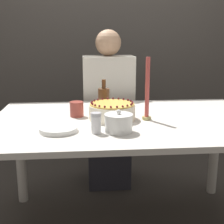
{
  "coord_description": "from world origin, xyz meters",
  "views": [
    {
      "loc": [
        -0.26,
        -1.75,
        1.22
      ],
      "look_at": [
        -0.1,
        -0.01,
        0.79
      ],
      "focal_mm": 50.0,
      "sensor_mm": 36.0,
      "label": 1
    }
  ],
  "objects_px": {
    "cake": "(112,111)",
    "sugar_bowl": "(119,123)",
    "bottle": "(104,99)",
    "candle": "(147,94)",
    "person_man_blue_shirt": "(108,119)",
    "sugar_shaker": "(96,123)"
  },
  "relations": [
    {
      "from": "cake",
      "to": "person_man_blue_shirt",
      "type": "height_order",
      "value": "person_man_blue_shirt"
    },
    {
      "from": "cake",
      "to": "person_man_blue_shirt",
      "type": "relative_size",
      "value": 0.21
    },
    {
      "from": "person_man_blue_shirt",
      "to": "sugar_bowl",
      "type": "bearing_deg",
      "value": 88.59
    },
    {
      "from": "bottle",
      "to": "sugar_shaker",
      "type": "bearing_deg",
      "value": -98.54
    },
    {
      "from": "bottle",
      "to": "candle",
      "type": "bearing_deg",
      "value": -43.47
    },
    {
      "from": "cake",
      "to": "candle",
      "type": "bearing_deg",
      "value": -7.36
    },
    {
      "from": "bottle",
      "to": "person_man_blue_shirt",
      "type": "height_order",
      "value": "person_man_blue_shirt"
    },
    {
      "from": "cake",
      "to": "candle",
      "type": "distance_m",
      "value": 0.23
    },
    {
      "from": "cake",
      "to": "bottle",
      "type": "height_order",
      "value": "bottle"
    },
    {
      "from": "candle",
      "to": "sugar_bowl",
      "type": "bearing_deg",
      "value": -130.25
    },
    {
      "from": "candle",
      "to": "bottle",
      "type": "relative_size",
      "value": 1.74
    },
    {
      "from": "sugar_shaker",
      "to": "cake",
      "type": "bearing_deg",
      "value": 68.2
    },
    {
      "from": "bottle",
      "to": "person_man_blue_shirt",
      "type": "distance_m",
      "value": 0.59
    },
    {
      "from": "bottle",
      "to": "cake",
      "type": "bearing_deg",
      "value": -79.98
    },
    {
      "from": "sugar_shaker",
      "to": "sugar_bowl",
      "type": "bearing_deg",
      "value": 4.11
    },
    {
      "from": "candle",
      "to": "person_man_blue_shirt",
      "type": "distance_m",
      "value": 0.83
    },
    {
      "from": "sugar_bowl",
      "to": "candle",
      "type": "relative_size",
      "value": 0.4
    },
    {
      "from": "sugar_shaker",
      "to": "person_man_blue_shirt",
      "type": "height_order",
      "value": "person_man_blue_shirt"
    },
    {
      "from": "sugar_bowl",
      "to": "sugar_shaker",
      "type": "bearing_deg",
      "value": -175.89
    },
    {
      "from": "sugar_bowl",
      "to": "sugar_shaker",
      "type": "distance_m",
      "value": 0.11
    },
    {
      "from": "cake",
      "to": "sugar_bowl",
      "type": "bearing_deg",
      "value": -87.47
    },
    {
      "from": "sugar_shaker",
      "to": "bottle",
      "type": "height_order",
      "value": "bottle"
    }
  ]
}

